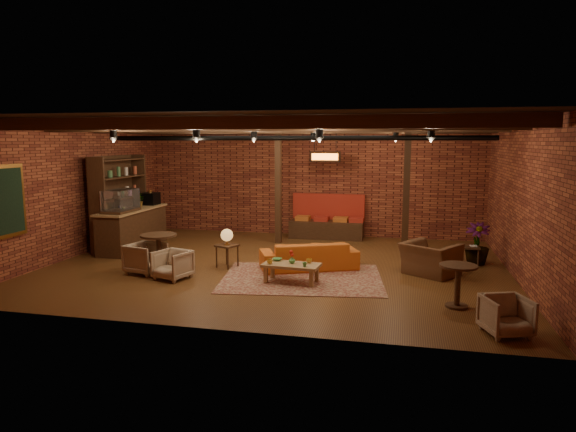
% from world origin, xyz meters
% --- Properties ---
extents(floor, '(10.00, 10.00, 0.00)m').
position_xyz_m(floor, '(0.00, 0.00, 0.00)').
color(floor, '#422210').
rests_on(floor, ground).
extents(ceiling, '(10.00, 8.00, 0.02)m').
position_xyz_m(ceiling, '(0.00, 0.00, 3.20)').
color(ceiling, black).
rests_on(ceiling, wall_back).
extents(wall_back, '(10.00, 0.02, 3.20)m').
position_xyz_m(wall_back, '(0.00, 4.00, 1.60)').
color(wall_back, maroon).
rests_on(wall_back, ground).
extents(wall_front, '(10.00, 0.02, 3.20)m').
position_xyz_m(wall_front, '(0.00, -4.00, 1.60)').
color(wall_front, maroon).
rests_on(wall_front, ground).
extents(wall_left, '(0.02, 8.00, 3.20)m').
position_xyz_m(wall_left, '(-5.00, 0.00, 1.60)').
color(wall_left, maroon).
rests_on(wall_left, ground).
extents(wall_right, '(0.02, 8.00, 3.20)m').
position_xyz_m(wall_right, '(5.00, 0.00, 1.60)').
color(wall_right, maroon).
rests_on(wall_right, ground).
extents(ceiling_beams, '(9.80, 6.40, 0.22)m').
position_xyz_m(ceiling_beams, '(0.00, 0.00, 3.08)').
color(ceiling_beams, black).
rests_on(ceiling_beams, ceiling).
extents(ceiling_pipe, '(9.60, 0.12, 0.12)m').
position_xyz_m(ceiling_pipe, '(0.00, 1.60, 2.85)').
color(ceiling_pipe, black).
rests_on(ceiling_pipe, ceiling).
extents(post_left, '(0.16, 0.16, 3.20)m').
position_xyz_m(post_left, '(-0.60, 2.60, 1.60)').
color(post_left, black).
rests_on(post_left, ground).
extents(post_right, '(0.16, 0.16, 3.20)m').
position_xyz_m(post_right, '(2.80, 2.00, 1.60)').
color(post_right, black).
rests_on(post_right, ground).
extents(service_counter, '(0.80, 2.50, 1.60)m').
position_xyz_m(service_counter, '(-4.10, 1.00, 0.80)').
color(service_counter, black).
rests_on(service_counter, ground).
extents(plant_counter, '(0.35, 0.39, 0.30)m').
position_xyz_m(plant_counter, '(-4.00, 1.20, 1.22)').
color(plant_counter, '#337F33').
rests_on(plant_counter, service_counter).
extents(shelving_hutch, '(0.52, 2.00, 2.40)m').
position_xyz_m(shelving_hutch, '(-4.50, 1.10, 1.20)').
color(shelving_hutch, black).
rests_on(shelving_hutch, ground).
extents(chalkboard_menu, '(0.08, 0.96, 1.46)m').
position_xyz_m(chalkboard_menu, '(-4.93, -2.30, 1.60)').
color(chalkboard_menu, black).
rests_on(chalkboard_menu, wall_left).
extents(banquette, '(2.10, 0.70, 1.00)m').
position_xyz_m(banquette, '(0.60, 3.55, 0.50)').
color(banquette, '#A8281C').
rests_on(banquette, ground).
extents(service_sign, '(0.86, 0.06, 0.30)m').
position_xyz_m(service_sign, '(0.60, 3.10, 2.35)').
color(service_sign, orange).
rests_on(service_sign, ceiling).
extents(ceiling_spotlights, '(6.40, 4.40, 0.28)m').
position_xyz_m(ceiling_spotlights, '(0.00, 0.00, 2.86)').
color(ceiling_spotlights, black).
rests_on(ceiling_spotlights, ceiling).
extents(rug, '(3.54, 2.90, 0.01)m').
position_xyz_m(rug, '(0.77, -0.90, 0.01)').
color(rug, maroon).
rests_on(rug, floor).
extents(sofa, '(2.24, 1.59, 0.61)m').
position_xyz_m(sofa, '(0.76, -0.11, 0.31)').
color(sofa, '#C3581B').
rests_on(sofa, floor).
extents(coffee_table, '(1.16, 0.65, 0.63)m').
position_xyz_m(coffee_table, '(0.61, -1.26, 0.34)').
color(coffee_table, olive).
rests_on(coffee_table, floor).
extents(side_table_lamp, '(0.54, 0.54, 0.86)m').
position_xyz_m(side_table_lamp, '(-1.04, -0.36, 0.66)').
color(side_table_lamp, black).
rests_on(side_table_lamp, floor).
extents(round_table_left, '(0.77, 0.77, 0.80)m').
position_xyz_m(round_table_left, '(-2.35, -1.00, 0.54)').
color(round_table_left, black).
rests_on(round_table_left, floor).
extents(armchair_a, '(0.78, 0.81, 0.71)m').
position_xyz_m(armchair_a, '(-2.54, -1.23, 0.35)').
color(armchair_a, beige).
rests_on(armchair_a, floor).
extents(armchair_b, '(0.78, 0.75, 0.65)m').
position_xyz_m(armchair_b, '(-1.79, -1.53, 0.32)').
color(armchair_b, beige).
rests_on(armchair_b, floor).
extents(armchair_right, '(1.24, 1.15, 0.91)m').
position_xyz_m(armchair_right, '(3.33, -0.04, 0.46)').
color(armchair_right, brown).
rests_on(armchair_right, floor).
extents(side_table_book, '(0.40, 0.40, 0.47)m').
position_xyz_m(side_table_book, '(4.22, 0.96, 0.41)').
color(side_table_book, black).
rests_on(side_table_book, floor).
extents(round_table_right, '(0.63, 0.63, 0.73)m').
position_xyz_m(round_table_right, '(3.68, -2.12, 0.49)').
color(round_table_right, black).
rests_on(round_table_right, floor).
extents(armchair_far, '(0.76, 0.74, 0.63)m').
position_xyz_m(armchair_far, '(4.25, -3.26, 0.31)').
color(armchair_far, beige).
rests_on(armchair_far, floor).
extents(plant_tall, '(1.83, 1.83, 2.86)m').
position_xyz_m(plant_tall, '(4.39, 1.15, 1.43)').
color(plant_tall, '#4C7F4C').
rests_on(plant_tall, floor).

